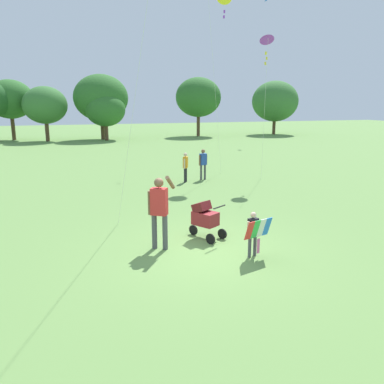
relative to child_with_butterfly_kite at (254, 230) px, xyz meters
name	(u,v)px	position (x,y,z in m)	size (l,w,h in m)	color
ground_plane	(202,251)	(-1.01, 0.74, -0.66)	(120.00, 120.00, 0.00)	#668E47
treeline_distant	(113,101)	(0.82, 32.48, 3.13)	(43.77, 6.88, 6.33)	brown
child_with_butterfly_kite	(254,230)	(0.00, 0.00, 0.00)	(0.75, 0.46, 1.10)	#4C4C51
person_adult_flyer	(159,207)	(-1.97, 1.20, 0.43)	(0.72, 0.51, 1.89)	#4C4C51
stroller	(205,217)	(-0.65, 1.58, -0.05)	(0.86, 1.08, 1.03)	black
kite_orange_delta	(224,0)	(3.60, 10.64, 7.65)	(2.08, 2.52, 8.68)	yellow
kite_green_novelty	(267,42)	(4.83, 8.56, 5.58)	(1.10, 1.76, 6.53)	purple
person_red_shirt	(185,165)	(1.12, 8.95, 0.14)	(0.31, 0.39, 1.36)	#232328
person_couple_left	(203,162)	(2.08, 9.22, 0.20)	(0.45, 0.27, 1.46)	#4C4C51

